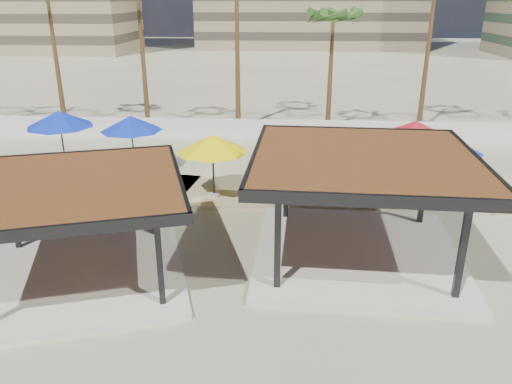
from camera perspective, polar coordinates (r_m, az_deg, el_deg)
ground at (r=16.45m, az=2.25°, el=-8.76°), size 200.00×200.00×0.00m
promenade at (r=23.44m, az=7.60°, el=0.72°), size 44.45×7.97×0.24m
boundary_wall at (r=31.18m, az=2.99°, el=7.14°), size 56.00×0.30×1.20m
pavilion_central at (r=16.68m, az=11.95°, el=-0.54°), size 7.43×7.43×3.61m
pavilion_west at (r=16.03m, az=-19.83°, el=-3.19°), size 7.98×7.98×3.24m
umbrella_a at (r=26.51m, az=-21.56°, el=7.76°), size 3.45×3.45×2.91m
umbrella_b at (r=21.05m, az=-5.00°, el=5.51°), size 3.30×3.30×2.73m
umbrella_c at (r=23.95m, az=17.77°, el=6.82°), size 3.55×3.55×2.87m
umbrella_d at (r=21.75m, az=20.61°, el=5.16°), size 3.48×3.48×2.91m
umbrella_f at (r=25.27m, az=-14.10°, el=7.60°), size 3.73×3.73×2.71m
lounger_a at (r=23.47m, az=-20.00°, el=0.43°), size 0.82×2.20×0.82m
lounger_b at (r=21.87m, az=12.88°, el=-0.32°), size 1.08×2.15×0.78m
palm_e at (r=32.77m, az=8.81°, el=18.80°), size 3.00×3.00×8.00m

